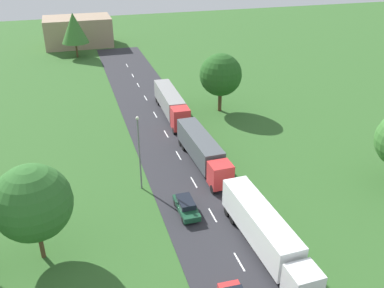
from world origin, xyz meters
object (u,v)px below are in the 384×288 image
lamppost_second (139,150)px  truck_third (171,103)px  tree_oak (221,75)px  tree_elm (74,28)px  distant_building (78,31)px  tree_maple (33,203)px  truck_second (202,150)px  truck_lead (265,232)px  car_third (186,206)px

lamppost_second → truck_third: bearing=66.6°
tree_oak → tree_elm: bearing=116.9°
tree_elm → tree_oak: bearing=-63.1°
lamppost_second → distant_building: bearing=92.2°
lamppost_second → distant_building: 70.10m
distant_building → tree_maple: bearing=-95.7°
truck_second → truck_third: truck_third is taller
truck_third → lamppost_second: 21.15m
distant_building → truck_third: bearing=-77.8°
truck_lead → truck_second: (-0.40, 16.59, -0.08)m
tree_elm → lamppost_second: bearing=-86.3°
truck_lead → tree_elm: 73.40m
truck_second → truck_third: size_ratio=0.93×
car_third → lamppost_second: size_ratio=0.52×
car_third → tree_oak: size_ratio=0.49×
tree_maple → tree_elm: size_ratio=0.92×
car_third → lamppost_second: 7.98m
truck_third → car_third: 25.64m
tree_oak → tree_maple: size_ratio=1.02×
truck_third → tree_elm: 41.53m
tree_maple → tree_elm: 67.54m
tree_oak → distant_building: bearing=110.4°
tree_elm → truck_third: bearing=-72.9°
lamppost_second → distant_building: lamppost_second is taller
truck_second → distant_building: (-10.88, 66.94, 1.36)m
truck_lead → car_third: 9.23m
truck_third → distant_building: distant_building is taller
truck_lead → car_third: truck_lead is taller
tree_maple → tree_elm: tree_elm is taller
car_third → tree_maple: bearing=-169.5°
tree_oak → tree_elm: tree_elm is taller
truck_second → distant_building: 67.83m
tree_oak → tree_elm: 44.49m
car_third → distant_building: 76.23m
tree_oak → distant_building: (-19.00, 50.98, -2.50)m
truck_second → tree_elm: (-12.04, 55.61, 4.49)m
truck_second → truck_lead: bearing=-88.6°
car_third → distant_building: distant_building is taller
lamppost_second → tree_elm: size_ratio=0.89×
tree_oak → tree_maple: (-26.78, -27.56, -0.19)m
lamppost_second → distant_building: size_ratio=0.54×
truck_second → lamppost_second: size_ratio=1.56×
car_third → distant_building: bearing=94.7°
distant_building → truck_second: bearing=-80.8°
truck_lead → distant_building: size_ratio=0.89×
lamppost_second → tree_maple: 13.51m
truck_third → tree_maple: (-18.78, -27.75, 3.63)m
tree_oak → tree_maple: tree_oak is taller
tree_maple → distant_building: tree_maple is taller
truck_third → car_third: truck_third is taller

